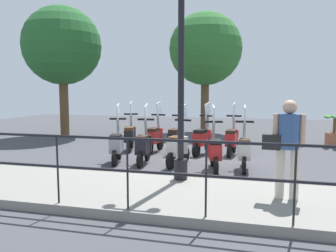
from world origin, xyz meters
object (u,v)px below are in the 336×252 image
at_px(scooter_far_3, 155,137).
at_px(scooter_far_4, 130,135).
at_px(scooter_near_1, 214,150).
at_px(scooter_near_2, 178,147).
at_px(lamp_post_near, 181,86).
at_px(potted_palm, 334,133).
at_px(tree_large, 62,46).
at_px(pedestrian_with_bag, 287,142).
at_px(tree_distant, 205,49).
at_px(scooter_far_0, 232,139).
at_px(scooter_far_1, 202,138).
at_px(scooter_far_2, 176,138).
at_px(scooter_near_0, 244,150).
at_px(scooter_near_3, 144,146).
at_px(scooter_near_4, 117,144).

height_order(scooter_far_3, scooter_far_4, same).
height_order(scooter_near_1, scooter_near_2, same).
bearing_deg(lamp_post_near, scooter_near_1, -18.58).
bearing_deg(potted_palm, scooter_far_3, 113.47).
bearing_deg(tree_large, pedestrian_with_bag, -129.56).
bearing_deg(lamp_post_near, tree_distant, 4.62).
relative_size(scooter_far_0, scooter_far_4, 1.00).
relative_size(scooter_far_1, scooter_far_2, 1.00).
bearing_deg(scooter_far_4, scooter_far_0, -102.48).
distance_m(lamp_post_near, potted_palm, 7.19).
bearing_deg(pedestrian_with_bag, scooter_far_4, 50.75).
xyz_separation_m(tree_large, tree_distant, (2.52, -5.51, 0.01)).
bearing_deg(scooter_far_1, scooter_near_1, -145.80).
bearing_deg(scooter_near_1, scooter_far_0, -20.76).
height_order(lamp_post_near, scooter_far_0, lamp_post_near).
height_order(scooter_far_0, scooter_far_4, same).
relative_size(scooter_near_0, scooter_far_3, 1.00).
distance_m(scooter_far_0, scooter_far_3, 2.31).
relative_size(scooter_near_3, scooter_far_4, 1.00).
bearing_deg(potted_palm, pedestrian_with_bag, 161.40).
bearing_deg(scooter_near_0, tree_large, 57.86).
xyz_separation_m(scooter_near_3, scooter_near_4, (-0.00, 0.74, 0.00)).
bearing_deg(scooter_near_2, tree_distant, 15.57).
height_order(tree_large, scooter_far_3, tree_large).
height_order(potted_palm, scooter_near_4, scooter_near_4).
relative_size(scooter_near_0, scooter_near_3, 1.00).
xyz_separation_m(scooter_near_0, scooter_far_3, (1.64, 2.69, 0.00)).
xyz_separation_m(pedestrian_with_bag, scooter_far_2, (3.94, 2.70, -0.60)).
xyz_separation_m(pedestrian_with_bag, tree_large, (6.66, 8.07, 2.59)).
xyz_separation_m(scooter_near_3, scooter_far_0, (1.74, -2.13, 0.00)).
relative_size(tree_large, scooter_far_1, 3.42).
bearing_deg(scooter_far_0, scooter_far_2, 104.06).
xyz_separation_m(tree_distant, potted_palm, (-2.73, -4.73, -3.23)).
distance_m(scooter_near_0, scooter_near_1, 0.71).
xyz_separation_m(lamp_post_near, scooter_far_2, (3.22, 0.82, -1.49)).
relative_size(pedestrian_with_bag, scooter_far_0, 1.03).
xyz_separation_m(scooter_near_2, scooter_far_3, (1.58, 1.07, 0.00)).
relative_size(scooter_near_3, scooter_far_0, 1.00).
height_order(scooter_near_0, scooter_near_1, same).
bearing_deg(tree_distant, scooter_near_2, -177.85).
bearing_deg(scooter_near_0, scooter_far_2, 50.44).
bearing_deg(scooter_near_1, scooter_far_2, 25.26).
xyz_separation_m(pedestrian_with_bag, scooter_far_1, (4.02, 1.92, -0.60)).
height_order(scooter_near_1, scooter_far_1, same).
bearing_deg(scooter_near_0, potted_palm, -37.50).
xyz_separation_m(scooter_near_4, scooter_far_0, (1.74, -2.87, 0.00)).
xyz_separation_m(tree_distant, scooter_far_3, (-5.14, 0.82, -3.20)).
relative_size(lamp_post_near, tree_distant, 0.78).
distance_m(pedestrian_with_bag, scooter_near_1, 2.67).
distance_m(scooter_far_3, scooter_far_4, 0.84).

